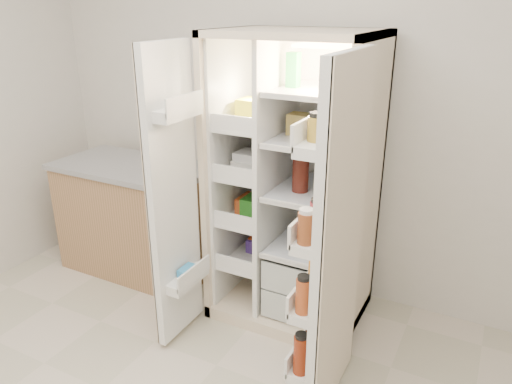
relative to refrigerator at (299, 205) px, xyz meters
The scene contains 5 objects.
wall_back 0.72m from the refrigerator, 115.19° to the left, with size 4.00×0.02×2.70m, color silver.
refrigerator is the anchor object (origin of this frame).
freezer_door 0.81m from the refrigerator, 130.50° to the right, with size 0.15×0.40×1.72m.
fridge_door 0.85m from the refrigerator, 56.27° to the right, with size 0.17×0.58×1.72m.
kitchen_counter 1.32m from the refrigerator, behind, with size 1.16×0.62×0.84m.
Camera 1 is at (1.23, -0.98, 1.93)m, focal length 34.00 mm.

